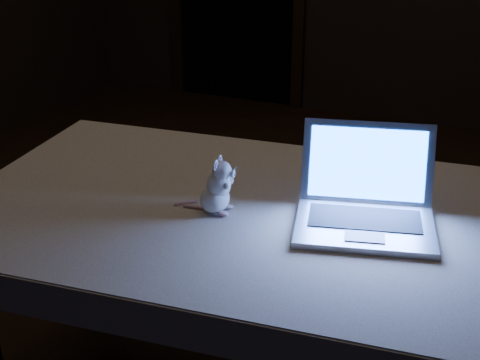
% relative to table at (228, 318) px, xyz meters
% --- Properties ---
extents(floor, '(5.00, 5.00, 0.00)m').
position_rel_table_xyz_m(floor, '(-0.24, 0.61, -0.38)').
color(floor, black).
rests_on(floor, ground).
extents(table, '(1.49, 1.04, 0.75)m').
position_rel_table_xyz_m(table, '(0.00, 0.00, 0.00)').
color(table, black).
rests_on(table, floor).
extents(tablecloth, '(1.52, 1.02, 0.10)m').
position_rel_table_xyz_m(tablecloth, '(0.07, 0.01, 0.33)').
color(tablecloth, beige).
rests_on(tablecloth, table).
extents(laptop, '(0.42, 0.39, 0.24)m').
position_rel_table_xyz_m(laptop, '(0.39, 0.00, 0.51)').
color(laptop, '#B7B8BC').
rests_on(laptop, tablecloth).
extents(plush_mouse, '(0.13, 0.13, 0.16)m').
position_rel_table_xyz_m(plush_mouse, '(-0.01, -0.05, 0.46)').
color(plush_mouse, white).
rests_on(plush_mouse, tablecloth).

